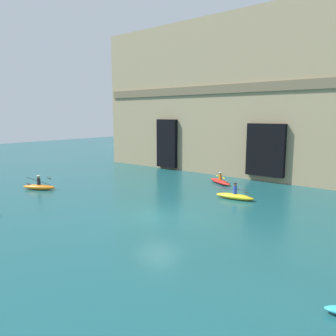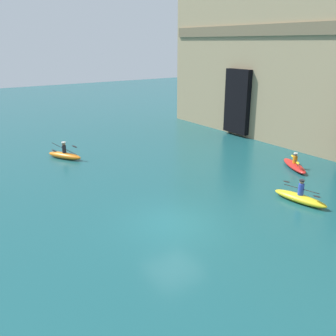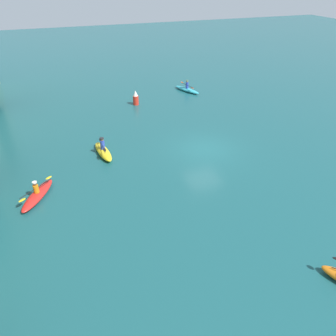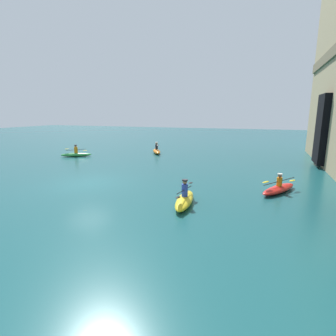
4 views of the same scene
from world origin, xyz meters
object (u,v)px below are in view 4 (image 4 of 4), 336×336
kayak_red (279,188)px  kayak_green (76,154)px  kayak_yellow (185,199)px  kayak_orange (157,151)px

kayak_red → kayak_green: 19.19m
kayak_yellow → kayak_orange: bearing=20.6°
kayak_orange → kayak_yellow: 15.98m
kayak_green → kayak_yellow: 16.95m
kayak_orange → kayak_green: size_ratio=0.98×
kayak_green → kayak_yellow: size_ratio=0.97×
kayak_red → kayak_orange: (-10.52, -11.61, 0.05)m
kayak_red → kayak_orange: kayak_orange is taller
kayak_red → kayak_yellow: bearing=159.9°
kayak_orange → kayak_green: bearing=-84.2°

